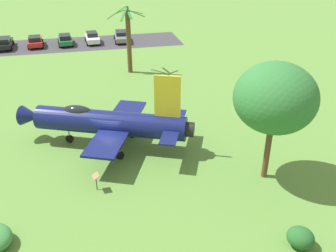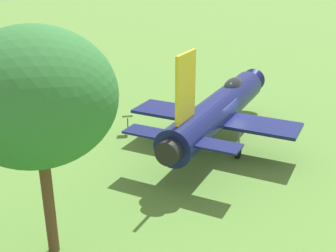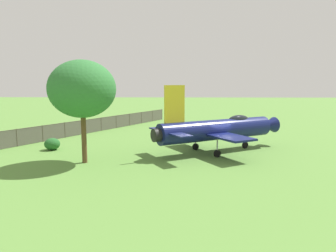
# 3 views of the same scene
# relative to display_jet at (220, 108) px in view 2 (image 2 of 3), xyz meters

# --- Properties ---
(ground_plane) EXTENTS (200.00, 200.00, 0.00)m
(ground_plane) POSITION_rel_display_jet_xyz_m (-0.31, -0.18, -2.01)
(ground_plane) COLOR #568438
(display_jet) EXTENTS (12.22, 9.07, 5.83)m
(display_jet) POSITION_rel_display_jet_xyz_m (0.00, 0.00, 0.00)
(display_jet) COLOR #111951
(display_jet) RESTS_ON ground_plane
(shade_tree) EXTENTS (4.96, 4.85, 7.69)m
(shade_tree) POSITION_rel_display_jet_xyz_m (-10.74, -4.08, 3.52)
(shade_tree) COLOR brown
(shade_tree) RESTS_ON ground_plane
(shrub_by_tree) EXTENTS (2.18, 1.81, 0.98)m
(shrub_by_tree) POSITION_rel_display_jet_xyz_m (-3.12, 10.32, -1.53)
(shrub_by_tree) COLOR #387F3D
(shrub_by_tree) RESTS_ON ground_plane
(info_plaque) EXTENTS (0.71, 0.61, 1.14)m
(info_plaque) POSITION_rel_display_jet_xyz_m (-3.53, 3.94, -1.16)
(info_plaque) COLOR #333333
(info_plaque) RESTS_ON ground_plane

